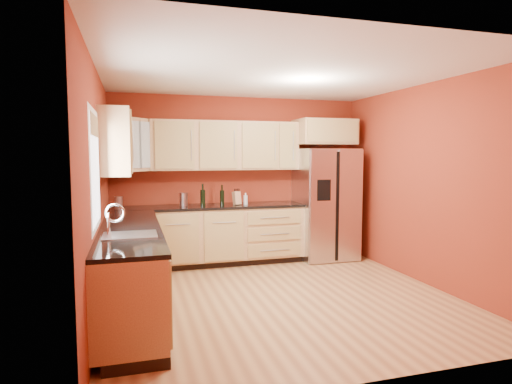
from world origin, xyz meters
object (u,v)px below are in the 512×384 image
(knife_block, at_px, (237,198))
(soap_dispenser, at_px, (246,199))
(refrigerator, at_px, (325,204))
(wine_bottle_a, at_px, (203,195))
(canister_left, at_px, (119,203))

(knife_block, bearing_deg, soap_dispenser, -27.98)
(refrigerator, relative_size, wine_bottle_a, 5.35)
(knife_block, relative_size, soap_dispenser, 1.13)
(canister_left, height_order, soap_dispenser, soap_dispenser)
(wine_bottle_a, relative_size, soap_dispenser, 1.85)
(knife_block, bearing_deg, wine_bottle_a, 165.04)
(soap_dispenser, bearing_deg, canister_left, -179.80)
(knife_block, xyz_separation_m, soap_dispenser, (0.13, -0.03, -0.01))
(soap_dispenser, bearing_deg, refrigerator, -0.16)
(canister_left, relative_size, knife_block, 0.88)
(knife_block, bearing_deg, refrigerator, -16.69)
(knife_block, distance_m, soap_dispenser, 0.14)
(refrigerator, height_order, canister_left, refrigerator)
(refrigerator, distance_m, soap_dispenser, 1.35)
(wine_bottle_a, bearing_deg, refrigerator, -0.84)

